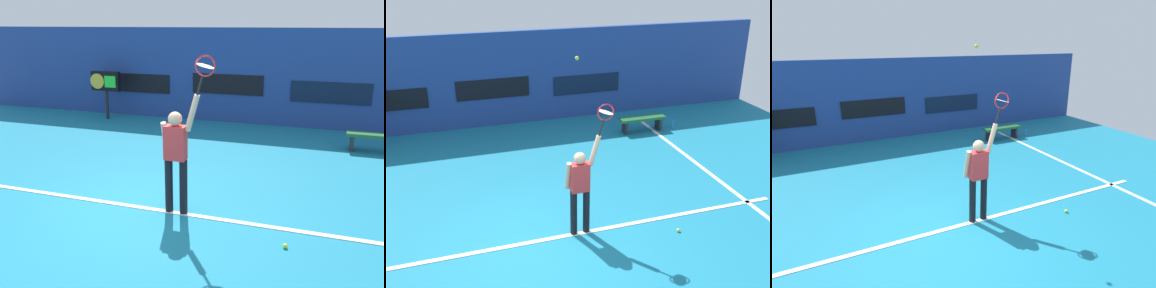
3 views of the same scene
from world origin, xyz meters
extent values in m
plane|color=teal|center=(0.00, 0.00, 0.00)|extent=(18.00, 18.00, 0.00)
cube|color=navy|center=(0.00, 6.68, 1.43)|extent=(18.00, 0.20, 2.86)
cube|color=black|center=(0.00, 6.56, 1.18)|extent=(2.20, 0.03, 0.60)
cube|color=black|center=(-3.00, 6.56, 1.09)|extent=(2.20, 0.03, 0.60)
cube|color=#0C1933|center=(3.00, 6.56, 1.08)|extent=(2.20, 0.03, 0.60)
cube|color=white|center=(0.00, 0.18, 0.01)|extent=(10.00, 0.10, 0.01)
cube|color=white|center=(4.49, 2.00, 0.01)|extent=(0.10, 7.00, 0.01)
cylinder|color=black|center=(0.56, 0.21, 0.46)|extent=(0.13, 0.13, 0.92)
cylinder|color=black|center=(0.81, 0.21, 0.46)|extent=(0.13, 0.13, 0.92)
cube|color=red|center=(0.68, 0.21, 1.20)|extent=(0.34, 0.20, 0.55)
sphere|color=#D8A884|center=(0.68, 0.21, 1.58)|extent=(0.22, 0.22, 0.22)
cylinder|color=#D8A884|center=(0.96, 0.21, 1.69)|extent=(0.24, 0.09, 0.58)
cylinder|color=#D8A884|center=(0.48, 0.29, 1.22)|extent=(0.09, 0.23, 0.58)
cylinder|color=black|center=(1.08, 0.21, 2.11)|extent=(0.11, 0.03, 0.30)
torus|color=red|center=(1.16, 0.21, 2.40)|extent=(0.39, 0.02, 0.39)
cylinder|color=silver|center=(1.16, 0.21, 2.40)|extent=(0.26, 0.27, 0.08)
sphere|color=#CCE033|center=(0.66, 0.30, 3.36)|extent=(0.07, 0.07, 0.07)
cube|color=#1E592D|center=(4.13, 4.72, 0.41)|extent=(1.40, 0.36, 0.08)
cube|color=#262628|center=(3.58, 4.72, 0.18)|extent=(0.08, 0.32, 0.37)
cube|color=#262628|center=(4.68, 4.72, 0.18)|extent=(0.08, 0.32, 0.37)
cylinder|color=#338CD8|center=(5.19, 4.72, 0.12)|extent=(0.07, 0.07, 0.24)
sphere|color=#CCE033|center=(2.50, -0.35, 0.03)|extent=(0.07, 0.07, 0.07)
camera|label=1|loc=(2.81, -5.42, 3.00)|focal=37.62mm
camera|label=2|loc=(-1.58, -6.66, 4.94)|focal=41.73mm
camera|label=3|loc=(-2.09, -4.79, 3.49)|focal=30.16mm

